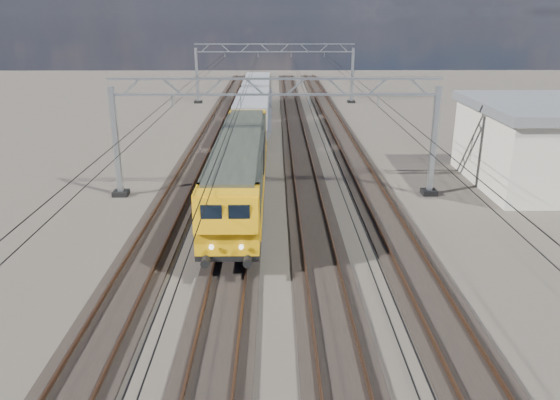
{
  "coord_description": "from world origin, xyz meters",
  "views": [
    {
      "loc": [
        -0.04,
        -27.91,
        10.68
      ],
      "look_at": [
        0.2,
        -3.92,
        2.4
      ],
      "focal_mm": 35.0,
      "sensor_mm": 36.0,
      "label": 1
    }
  ],
  "objects_px": {
    "catenary_gantry_mid": "(275,133)",
    "hopper_wagon_mid": "(257,91)",
    "locomotive": "(241,166)",
    "catenary_gantry_far": "(275,71)",
    "hopper_wagon_lead": "(252,113)"
  },
  "relations": [
    {
      "from": "catenary_gantry_mid",
      "to": "hopper_wagon_mid",
      "type": "distance_m",
      "value": 30.39
    },
    {
      "from": "locomotive",
      "to": "hopper_wagon_mid",
      "type": "distance_m",
      "value": 31.9
    },
    {
      "from": "catenary_gantry_far",
      "to": "hopper_wagon_lead",
      "type": "distance_m",
      "value": 20.09
    },
    {
      "from": "hopper_wagon_mid",
      "to": "catenary_gantry_mid",
      "type": "bearing_deg",
      "value": -86.22
    },
    {
      "from": "hopper_wagon_mid",
      "to": "hopper_wagon_lead",
      "type": "bearing_deg",
      "value": -90.0
    },
    {
      "from": "hopper_wagon_mid",
      "to": "catenary_gantry_far",
      "type": "bearing_deg",
      "value": 70.72
    },
    {
      "from": "catenary_gantry_mid",
      "to": "locomotive",
      "type": "distance_m",
      "value": 3.02
    },
    {
      "from": "hopper_wagon_mid",
      "to": "locomotive",
      "type": "bearing_deg",
      "value": -90.0
    },
    {
      "from": "catenary_gantry_far",
      "to": "locomotive",
      "type": "relative_size",
      "value": 0.94
    },
    {
      "from": "catenary_gantry_mid",
      "to": "hopper_wagon_mid",
      "type": "xyz_separation_m",
      "value": [
        -2.0,
        30.28,
        -1.67
      ]
    },
    {
      "from": "catenary_gantry_far",
      "to": "locomotive",
      "type": "distance_m",
      "value": 37.7
    },
    {
      "from": "locomotive",
      "to": "hopper_wagon_mid",
      "type": "bearing_deg",
      "value": 90.0
    },
    {
      "from": "hopper_wagon_lead",
      "to": "hopper_wagon_mid",
      "type": "relative_size",
      "value": 1.0
    },
    {
      "from": "catenary_gantry_mid",
      "to": "locomotive",
      "type": "bearing_deg",
      "value": -141.1
    },
    {
      "from": "catenary_gantry_far",
      "to": "hopper_wagon_mid",
      "type": "xyz_separation_m",
      "value": [
        -2.0,
        -5.72,
        -1.67
      ]
    }
  ]
}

